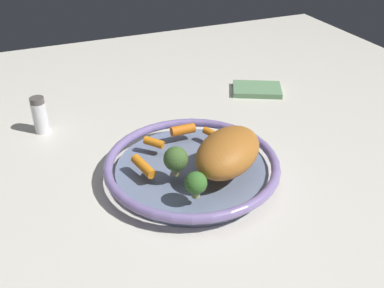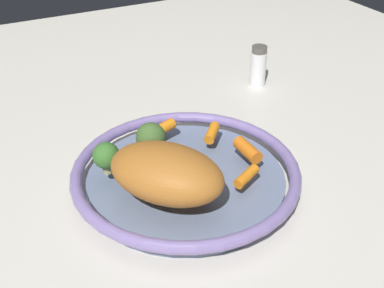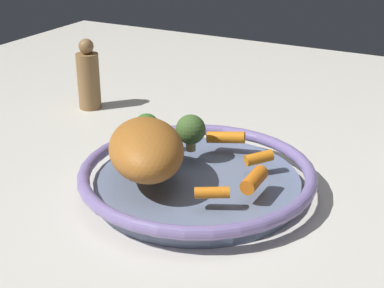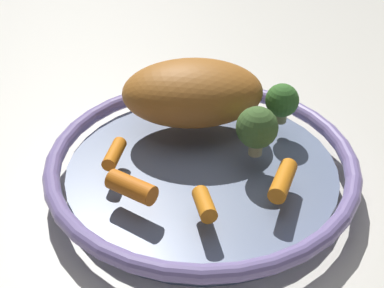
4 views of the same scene
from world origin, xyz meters
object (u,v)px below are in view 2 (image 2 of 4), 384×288
Objects in this scene: baby_carrot_near_rim at (157,131)px; salt_shaker at (258,66)px; broccoli_floret_mid at (151,138)px; baby_carrot_back at (247,176)px; broccoli_floret_small at (106,156)px; serving_bowl at (186,176)px; baby_carrot_left at (248,150)px; roast_chicken_piece at (166,173)px; baby_carrot_center at (212,133)px.

baby_carrot_near_rim is 0.34m from salt_shaker.
broccoli_floret_mid reaches higher than baby_carrot_near_rim.
broccoli_floret_small is at bearing 56.55° from baby_carrot_back.
broccoli_floret_mid is (0.01, -0.07, 0.01)m from broccoli_floret_small.
baby_carrot_near_rim reaches higher than baby_carrot_back.
salt_shaker reaches higher than baby_carrot_back.
broccoli_floret_mid is 0.40m from salt_shaker.
serving_bowl is 0.13m from broccoli_floret_small.
baby_carrot_near_rim is (0.12, 0.10, -0.00)m from baby_carrot_left.
baby_carrot_left is 1.06× the size of broccoli_floret_small.
broccoli_floret_mid is (0.10, -0.02, -0.00)m from roast_chicken_piece.
baby_carrot_left is at bearing -105.80° from broccoli_floret_small.
broccoli_floret_small is 0.07m from broccoli_floret_mid.
broccoli_floret_small is (0.09, 0.05, -0.01)m from roast_chicken_piece.
baby_carrot_left is (-0.02, -0.10, 0.03)m from serving_bowl.
broccoli_floret_mid is at bearing -11.10° from roast_chicken_piece.
baby_carrot_back is (-0.17, -0.06, -0.00)m from baby_carrot_near_rim.
baby_carrot_left is 1.26× the size of baby_carrot_center.
roast_chicken_piece is at bearing 130.61° from salt_shaker.
baby_carrot_center is 0.72× the size of broccoli_floret_mid.
baby_carrot_near_rim is at bearing -60.66° from broccoli_floret_small.
roast_chicken_piece reaches higher than baby_carrot_back.
serving_bowl is at bearing -178.09° from baby_carrot_near_rim.
broccoli_floret_mid is at bearing -83.85° from broccoli_floret_small.
broccoli_floret_mid is 0.66× the size of salt_shaker.
serving_bowl is 6.66× the size of baby_carrot_left.
baby_carrot_near_rim reaches higher than baby_carrot_center.
baby_carrot_center is at bearing -85.65° from broccoli_floret_small.
serving_bowl is 0.10m from baby_carrot_near_rim.
baby_carrot_back is 0.94× the size of broccoli_floret_small.
broccoli_floret_mid is (-0.01, 0.11, 0.03)m from baby_carrot_center.
baby_carrot_center is (0.10, -0.13, -0.03)m from roast_chicken_piece.
baby_carrot_center reaches higher than serving_bowl.
baby_carrot_left is 1.13× the size of baby_carrot_back.
roast_chicken_piece reaches higher than serving_bowl.
roast_chicken_piece is 0.10m from broccoli_floret_small.
roast_chicken_piece is 0.17m from baby_carrot_center.
salt_shaker reaches higher than baby_carrot_center.
roast_chicken_piece is 3.36× the size of broccoli_floret_small.
broccoli_floret_mid is at bearing 37.29° from serving_bowl.
roast_chicken_piece is at bearing 78.44° from baby_carrot_back.
roast_chicken_piece is 3.16× the size of baby_carrot_left.
baby_carrot_left is at bearing -78.62° from roast_chicken_piece.
baby_carrot_center is (-0.05, -0.08, -0.00)m from baby_carrot_near_rim.
salt_shaker is at bearing -36.20° from baby_carrot_back.
baby_carrot_center is at bearing 16.97° from baby_carrot_left.
serving_bowl is at bearing -47.35° from roast_chicken_piece.
serving_bowl is at bearing 125.19° from baby_carrot_center.
salt_shaker is (0.21, -0.34, -0.03)m from broccoli_floret_mid.
serving_bowl is at bearing 130.23° from salt_shaker.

